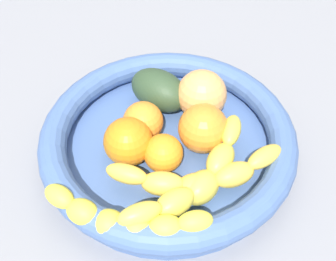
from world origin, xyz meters
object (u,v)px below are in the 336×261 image
banana_draped_right (124,221)px  orange_rear (203,128)px  fruit_bowl (168,141)px  banana_arching_top (198,178)px  avocado_dark (159,90)px  peach_blush (202,95)px  banana_draped_left (197,179)px  orange_front (143,121)px  orange_mid_right (129,144)px  orange_mid_left (163,153)px

banana_draped_right → orange_rear: (8.83, -14.01, 0.53)cm
orange_rear → fruit_bowl: bearing=68.0°
banana_arching_top → avocado_dark: bearing=-4.6°
peach_blush → avocado_dark: peach_blush is taller
banana_draped_left → orange_front: 11.90cm
banana_draped_left → orange_rear: orange_rear is taller
banana_draped_right → orange_mid_right: orange_mid_right is taller
banana_arching_top → orange_mid_left: bearing=25.4°
banana_draped_left → orange_mid_left: bearing=20.9°
orange_front → fruit_bowl: bearing=-141.6°
banana_draped_left → peach_blush: peach_blush is taller
orange_front → peach_blush: bearing=-83.5°
orange_front → banana_draped_right: bearing=151.7°
orange_front → orange_mid_left: size_ratio=1.09×
orange_front → avocado_dark: 6.49cm
banana_arching_top → orange_rear: 7.56cm
banana_draped_left → peach_blush: 14.32cm
orange_mid_left → orange_mid_right: 4.55cm
fruit_bowl → banana_draped_right: 14.47cm
orange_mid_left → peach_blush: peach_blush is taller
fruit_bowl → orange_mid_right: size_ratio=5.36×
fruit_bowl → orange_mid_left: size_ratio=6.76×
fruit_bowl → orange_mid_left: (-3.05, 1.91, 1.56)cm
banana_arching_top → orange_rear: (6.53, -3.73, 0.75)cm
banana_arching_top → peach_blush: bearing=-27.0°
fruit_bowl → banana_draped_left: banana_draped_left is taller
fruit_bowl → orange_front: size_ratio=6.21×
orange_front → orange_rear: size_ratio=0.83×
banana_draped_right → avocado_dark: 21.81cm
banana_arching_top → orange_front: orange_front is taller
fruit_bowl → banana_draped_right: (-10.56, 9.72, 1.83)cm
orange_mid_right → orange_rear: (-1.33, -9.85, 0.13)cm
fruit_bowl → peach_blush: (4.08, -6.85, 2.59)cm
orange_mid_right → banana_arching_top: bearing=-142.1°
banana_draped_right → peach_blush: (14.64, -16.57, 0.77)cm
orange_mid_left → peach_blush: size_ratio=0.71×
banana_draped_right → avocado_dark: size_ratio=1.88×
peach_blush → banana_draped_left: bearing=152.3°
banana_draped_right → avocado_dark: bearing=-32.1°
fruit_bowl → orange_rear: orange_rear is taller
banana_draped_left → peach_blush: bearing=-27.7°
orange_front → peach_blush: 9.34cm
banana_draped_left → orange_front: orange_front is taller
banana_draped_right → avocado_dark: (18.46, -11.60, 0.13)cm
fruit_bowl → orange_front: 4.26cm
banana_draped_left → banana_arching_top: bearing=-48.9°
orange_mid_right → orange_rear: bearing=-97.7°
orange_mid_right → avocado_dark: size_ratio=0.70×
fruit_bowl → banana_arching_top: bearing=-176.1°
banana_draped_left → orange_rear: (6.85, -4.09, 0.50)cm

